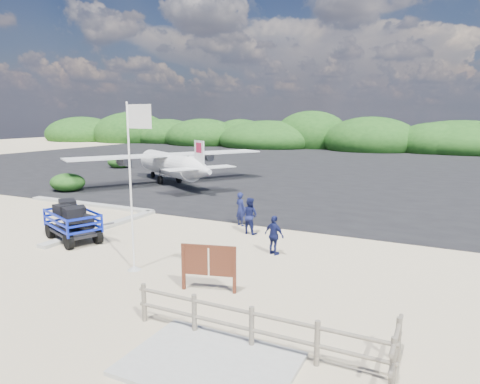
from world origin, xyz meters
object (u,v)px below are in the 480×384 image
object	(u,v)px
crew_b	(250,216)
crew_a	(241,209)
crew_c	(274,235)
baggage_cart	(74,241)
flagpole	(134,270)
signboard	(209,291)

from	to	relation	value
crew_b	crew_a	bearing A→B (deg)	-38.35
crew_a	crew_c	xyz separation A→B (m)	(3.04, -3.35, -0.05)
baggage_cart	crew_b	world-z (taller)	crew_b
flagpole	crew_c	bearing A→B (deg)	44.48
baggage_cart	crew_a	xyz separation A→B (m)	(5.20, 5.34, 0.81)
baggage_cart	crew_b	distance (m)	7.54
baggage_cart	crew_c	size ratio (longest dim) A/B	1.98
signboard	crew_b	distance (m)	6.55
signboard	crew_a	distance (m)	7.86
flagpole	crew_c	size ratio (longest dim) A/B	3.73
flagpole	crew_c	xyz separation A→B (m)	(3.67, 3.61, 0.75)
signboard	crew_c	size ratio (longest dim) A/B	1.18
signboard	crew_c	bearing A→B (deg)	68.56
crew_a	crew_b	size ratio (longest dim) A/B	0.99
signboard	crew_b	world-z (taller)	crew_b
baggage_cart	flagpole	bearing A→B (deg)	2.61
crew_b	crew_c	size ratio (longest dim) A/B	1.09
crew_c	crew_a	bearing A→B (deg)	-29.44
baggage_cart	signboard	xyz separation A→B (m)	(7.75, -2.05, 0.00)
crew_a	crew_b	xyz separation A→B (m)	(0.98, -1.09, 0.01)
crew_c	signboard	bearing A→B (deg)	101.55
signboard	crew_c	world-z (taller)	crew_c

